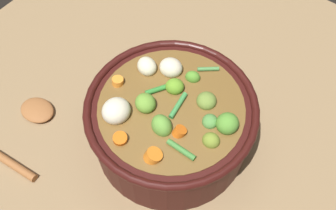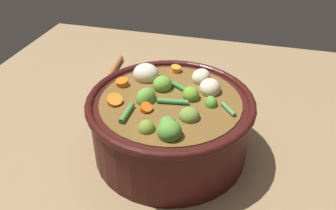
% 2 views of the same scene
% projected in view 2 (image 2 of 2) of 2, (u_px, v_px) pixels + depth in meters
% --- Properties ---
extents(ground_plane, '(1.10, 1.10, 0.00)m').
position_uv_depth(ground_plane, '(170.00, 150.00, 0.69)').
color(ground_plane, '#8C704C').
extents(cooking_pot, '(0.30, 0.30, 0.15)m').
position_uv_depth(cooking_pot, '(170.00, 123.00, 0.66)').
color(cooking_pot, '#38110F').
rests_on(cooking_pot, ground_plane).
extents(wooden_spoon, '(0.19, 0.16, 0.02)m').
position_uv_depth(wooden_spoon, '(136.00, 76.00, 0.92)').
color(wooden_spoon, '#9B5F33').
rests_on(wooden_spoon, ground_plane).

